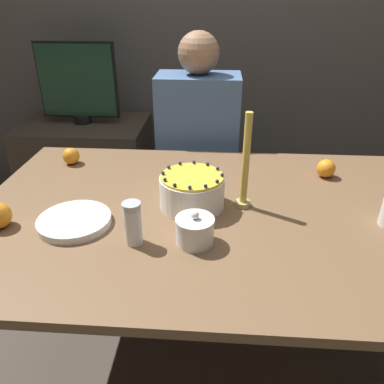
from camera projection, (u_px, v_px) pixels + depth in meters
name	position (u px, v px, depth m)	size (l,w,h in m)	color
ground_plane	(214.00, 357.00, 1.61)	(12.00, 12.00, 0.00)	#4C4238
wall_behind	(225.00, 8.00, 2.22)	(8.00, 0.05, 2.60)	#4C4742
dining_table	(220.00, 233.00, 1.30)	(1.67, 1.03, 0.74)	brown
cake	(192.00, 191.00, 1.25)	(0.22, 0.22, 0.13)	white
sugar_bowl	(195.00, 230.00, 1.07)	(0.11, 0.11, 0.11)	white
sugar_shaker	(133.00, 223.00, 1.06)	(0.05, 0.05, 0.13)	white
plate_stack	(74.00, 221.00, 1.17)	(0.23, 0.23, 0.02)	white
candle	(245.00, 170.00, 1.21)	(0.05, 0.05, 0.33)	tan
orange_fruit_0	(326.00, 168.00, 1.46)	(0.07, 0.07, 0.07)	orange
orange_fruit_1	(71.00, 156.00, 1.58)	(0.07, 0.07, 0.07)	orange
person_man_blue_shirt	(198.00, 173.00, 1.99)	(0.40, 0.34, 1.24)	#595960
side_cabinet	(90.00, 172.00, 2.46)	(0.76, 0.53, 0.67)	#382D23
tv_monitor	(78.00, 83.00, 2.19)	(0.47, 0.10, 0.47)	black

